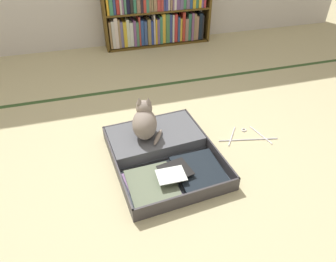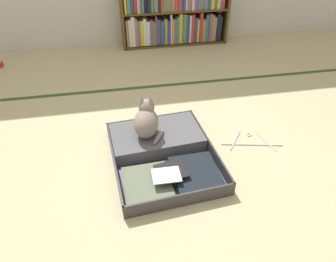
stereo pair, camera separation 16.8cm
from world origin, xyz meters
name	(u,v)px [view 1 (the left image)]	position (x,y,z in m)	size (l,w,h in m)	color
ground_plane	(170,169)	(0.00, 0.00, 0.00)	(10.00, 10.00, 0.00)	#C7BB8C
tatami_border	(136,88)	(0.00, 1.19, 0.00)	(4.80, 0.05, 0.00)	#335326
bookshelf	(157,12)	(0.51, 2.27, 0.40)	(1.33, 0.22, 0.85)	brown
open_suitcase	(161,150)	(-0.02, 0.16, 0.04)	(0.77, 0.91, 0.11)	#3A373B
black_cat	(145,122)	(-0.10, 0.29, 0.22)	(0.26, 0.30, 0.30)	gray
clothes_hanger	(247,136)	(0.68, 0.17, 0.01)	(0.46, 0.28, 0.01)	silver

